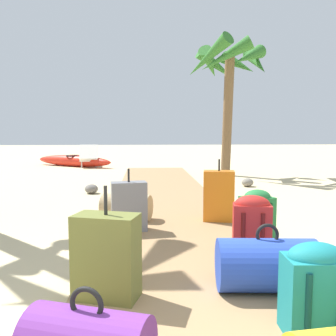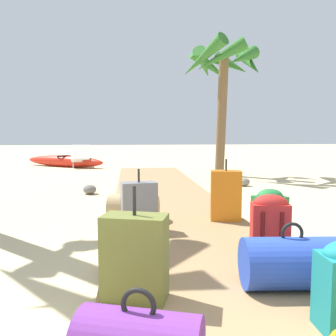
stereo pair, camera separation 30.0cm
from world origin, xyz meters
name	(u,v)px [view 2 (the right image)]	position (x,y,z in m)	size (l,w,h in m)	color
ground_plane	(174,218)	(0.00, 4.32, 0.00)	(60.00, 60.00, 0.00)	#CCB789
boardwalk	(166,201)	(0.00, 5.41, 0.04)	(1.73, 10.81, 0.08)	#9E7A51
backpack_red	(270,227)	(0.56, 2.27, 0.39)	(0.34, 0.25, 0.60)	red
backpack_green	(270,215)	(0.78, 2.81, 0.37)	(0.35, 0.32, 0.56)	#237538
suitcase_orange	(226,195)	(0.60, 3.83, 0.40)	(0.42, 0.30, 0.79)	orange
suitcase_grey	(139,207)	(-0.52, 3.42, 0.36)	(0.43, 0.26, 0.71)	slate
duffel_bag_blue	(291,263)	(0.52, 1.76, 0.27)	(0.72, 0.43, 0.49)	#2847B7
suitcase_olive	(135,257)	(-0.60, 1.72, 0.37)	(0.48, 0.35, 0.77)	olive
duffel_bag_tan	(133,207)	(-0.58, 3.96, 0.25)	(0.70, 0.50, 0.44)	tan
palm_tree_far_right	(223,70)	(1.95, 9.12, 2.88)	(2.24, 2.18, 3.64)	brown
lounge_chair	(81,158)	(-2.28, 12.17, 0.33)	(0.76, 1.60, 0.79)	white
kayak	(64,161)	(-2.87, 12.32, 0.20)	(3.08, 2.25, 0.40)	red
rock_left_mid	(90,189)	(-1.39, 6.48, 0.09)	(0.28, 0.25, 0.18)	slate
rock_right_far	(244,182)	(1.95, 7.18, 0.09)	(0.25, 0.27, 0.19)	gray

